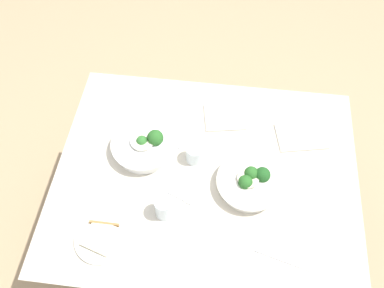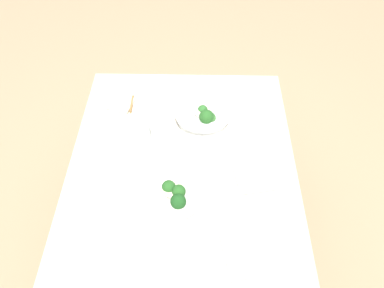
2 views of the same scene
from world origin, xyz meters
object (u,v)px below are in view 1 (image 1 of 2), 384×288
Objects in this scene: fork_by_far_bowl at (186,141)px; fork_by_near_bowl at (180,198)px; broccoli_bowl_far at (250,182)px; table_knife_left at (283,260)px; bread_side_plate at (101,238)px; napkin_folded_upper at (301,136)px; water_glass_side at (195,154)px; napkin_folded_lower at (224,117)px; broccoli_bowl_near at (145,145)px; water_glass_center at (164,207)px.

fork_by_near_bowl is (-0.01, 0.27, -0.00)m from fork_by_far_bowl.
broccoli_bowl_far reaches higher than table_knife_left.
napkin_folded_upper is at bearing -143.48° from bread_side_plate.
napkin_folded_upper reaches higher than fork_by_near_bowl.
broccoli_bowl_far is 2.59× the size of fork_by_far_bowl.
broccoli_bowl_far reaches higher than water_glass_side.
broccoli_bowl_far is at bearing 40.04° from fork_by_near_bowl.
fork_by_far_bowl is at bearing 145.81° from table_knife_left.
bread_side_plate is 1.93× the size of fork_by_near_bowl.
napkin_folded_lower reaches higher than fork_by_near_bowl.
napkin_folded_lower is at bearing 127.20° from table_knife_left.
fork_by_far_bowl is at bearing 9.81° from napkin_folded_upper.
broccoli_bowl_near is (0.44, -0.12, 0.00)m from broccoli_bowl_far.
broccoli_bowl_near is at bearing -65.34° from water_glass_center.
broccoli_bowl_far is at bearing 110.40° from napkin_folded_lower.
broccoli_bowl_near reaches higher than fork_by_near_bowl.
napkin_folded_lower is (-0.41, -0.62, -0.01)m from bread_side_plate.
broccoli_bowl_far reaches higher than napkin_folded_lower.
bread_side_plate is 1.13× the size of napkin_folded_lower.
broccoli_bowl_near is 0.18m from fork_by_far_bowl.
water_glass_side reaches higher than fork_by_near_bowl.
water_glass_center is at bearing -106.21° from fork_by_near_bowl.
broccoli_bowl_near is 0.21m from water_glass_side.
fork_by_near_bowl is 0.48× the size of table_knife_left.
fork_by_near_bowl is (0.03, 0.19, -0.04)m from water_glass_side.
broccoli_bowl_near is 2.60× the size of fork_by_near_bowl.
water_glass_center is 0.52m from napkin_folded_lower.
napkin_folded_upper is 1.20× the size of napkin_folded_lower.
bread_side_plate is at bearing 28.15° from broccoli_bowl_far.
water_glass_side is at bearing 60.13° from fork_by_far_bowl.
bread_side_plate is at bearing 56.46° from napkin_folded_lower.
fork_by_far_bowl is 0.27m from fork_by_near_bowl.
fork_by_far_bowl is (0.28, -0.18, -0.03)m from broccoli_bowl_far.
napkin_folded_upper is at bearing 58.43° from fork_by_near_bowl.
bread_side_plate is at bearing -165.67° from table_knife_left.
broccoli_bowl_far is 0.28m from fork_by_near_bowl.
broccoli_bowl_far is at bearing 129.92° from table_knife_left.
water_glass_center is at bearing 71.48° from water_glass_side.
table_knife_left is at bearing -4.48° from fork_by_near_bowl.
napkin_folded_lower is (0.34, -0.06, 0.00)m from napkin_folded_upper.
fork_by_near_bowl is at bearing -143.54° from bread_side_plate.
fork_by_near_bowl is 0.49× the size of napkin_folded_upper.
water_glass_side is at bearing 64.96° from napkin_folded_lower.
broccoli_bowl_near is 0.42m from bread_side_plate.
fork_by_near_bowl is 0.45m from table_knife_left.
fork_by_far_bowl is (0.05, -0.08, -0.04)m from water_glass_side.
broccoli_bowl_near is 3.31× the size of water_glass_side.
water_glass_side is 0.53m from table_knife_left.
water_glass_side reaches higher than bread_side_plate.
table_knife_left is at bearing 179.97° from bread_side_plate.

